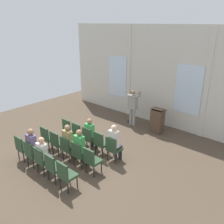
% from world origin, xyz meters
% --- Properties ---
extents(ground_plane, '(13.12, 13.12, 0.00)m').
position_xyz_m(ground_plane, '(0.00, 0.00, 0.00)').
color(ground_plane, brown).
extents(rear_partition, '(9.82, 0.14, 4.53)m').
position_xyz_m(rear_partition, '(0.02, 5.04, 2.25)').
color(rear_partition, beige).
rests_on(rear_partition, ground).
extents(speaker, '(0.51, 0.69, 1.72)m').
position_xyz_m(speaker, '(-0.17, 3.97, 1.00)').
color(speaker, gray).
rests_on(speaker, ground).
extents(mic_stand, '(0.28, 0.28, 1.55)m').
position_xyz_m(mic_stand, '(-0.50, 4.24, 0.34)').
color(mic_stand, black).
rests_on(mic_stand, ground).
extents(lectern, '(0.60, 0.48, 1.16)m').
position_xyz_m(lectern, '(1.10, 4.09, 0.55)').
color(lectern, '#4C3828').
rests_on(lectern, ground).
extents(chair_r0_c0, '(0.46, 0.44, 0.94)m').
position_xyz_m(chair_r0_c0, '(-1.21, 1.02, 0.53)').
color(chair_r0_c0, black).
rests_on(chair_r0_c0, ground).
extents(chair_r0_c1, '(0.46, 0.44, 0.94)m').
position_xyz_m(chair_r0_c1, '(-0.60, 1.02, 0.53)').
color(chair_r0_c1, black).
rests_on(chair_r0_c1, ground).
extents(chair_r0_c2, '(0.46, 0.44, 0.94)m').
position_xyz_m(chair_r0_c2, '(0.00, 1.02, 0.53)').
color(chair_r0_c2, black).
rests_on(chair_r0_c2, ground).
extents(audience_r0_c2, '(0.36, 0.39, 1.27)m').
position_xyz_m(audience_r0_c2, '(0.00, 1.10, 0.71)').
color(audience_r0_c2, '#2D2D33').
rests_on(audience_r0_c2, ground).
extents(chair_r0_c3, '(0.46, 0.44, 0.94)m').
position_xyz_m(chair_r0_c3, '(0.60, 1.02, 0.53)').
color(chair_r0_c3, black).
rests_on(chair_r0_c3, ground).
extents(chair_r0_c4, '(0.46, 0.44, 0.94)m').
position_xyz_m(chair_r0_c4, '(1.21, 1.02, 0.53)').
color(chair_r0_c4, black).
rests_on(chair_r0_c4, ground).
extents(audience_r0_c4, '(0.36, 0.39, 1.37)m').
position_xyz_m(audience_r0_c4, '(1.21, 1.10, 0.76)').
color(audience_r0_c4, '#2D2D33').
rests_on(audience_r0_c4, ground).
extents(chair_r1_c0, '(0.46, 0.44, 0.94)m').
position_xyz_m(chair_r1_c0, '(-1.21, -0.01, 0.53)').
color(chair_r1_c0, black).
rests_on(chair_r1_c0, ground).
extents(chair_r1_c1, '(0.46, 0.44, 0.94)m').
position_xyz_m(chair_r1_c1, '(-0.60, -0.01, 0.53)').
color(chair_r1_c1, black).
rests_on(chair_r1_c1, ground).
extents(chair_r1_c2, '(0.46, 0.44, 0.94)m').
position_xyz_m(chair_r1_c2, '(0.00, -0.01, 0.53)').
color(chair_r1_c2, black).
rests_on(chair_r1_c2, ground).
extents(audience_r1_c2, '(0.36, 0.39, 1.36)m').
position_xyz_m(audience_r1_c2, '(0.00, 0.07, 0.75)').
color(audience_r1_c2, '#2D2D33').
rests_on(audience_r1_c2, ground).
extents(chair_r1_c3, '(0.46, 0.44, 0.94)m').
position_xyz_m(chair_r1_c3, '(0.60, -0.01, 0.53)').
color(chair_r1_c3, black).
rests_on(chair_r1_c3, ground).
extents(audience_r1_c3, '(0.36, 0.39, 1.37)m').
position_xyz_m(audience_r1_c3, '(0.60, 0.07, 0.76)').
color(audience_r1_c3, '#2D2D33').
rests_on(audience_r1_c3, ground).
extents(chair_r1_c4, '(0.46, 0.44, 0.94)m').
position_xyz_m(chair_r1_c4, '(1.21, -0.01, 0.53)').
color(chair_r1_c4, black).
rests_on(chair_r1_c4, ground).
extents(chair_r2_c0, '(0.46, 0.44, 0.94)m').
position_xyz_m(chair_r2_c0, '(-1.21, -1.04, 0.53)').
color(chair_r2_c0, black).
rests_on(chair_r2_c0, ground).
extents(chair_r2_c1, '(0.46, 0.44, 0.94)m').
position_xyz_m(chair_r2_c1, '(-0.60, -1.04, 0.53)').
color(chair_r2_c1, black).
rests_on(chair_r2_c1, ground).
extents(audience_r2_c1, '(0.36, 0.39, 1.38)m').
position_xyz_m(audience_r2_c1, '(-0.60, -0.96, 0.76)').
color(audience_r2_c1, '#2D2D33').
rests_on(audience_r2_c1, ground).
extents(chair_r2_c2, '(0.46, 0.44, 0.94)m').
position_xyz_m(chair_r2_c2, '(0.00, -1.04, 0.53)').
color(chair_r2_c2, black).
rests_on(chair_r2_c2, ground).
extents(audience_r2_c2, '(0.36, 0.39, 1.28)m').
position_xyz_m(audience_r2_c2, '(0.00, -0.95, 0.71)').
color(audience_r2_c2, '#2D2D33').
rests_on(audience_r2_c2, ground).
extents(chair_r2_c3, '(0.46, 0.44, 0.94)m').
position_xyz_m(chair_r2_c3, '(0.60, -1.04, 0.53)').
color(chair_r2_c3, black).
rests_on(chair_r2_c3, ground).
extents(chair_r2_c4, '(0.46, 0.44, 0.94)m').
position_xyz_m(chair_r2_c4, '(1.21, -1.04, 0.53)').
color(chair_r2_c4, black).
rests_on(chair_r2_c4, ground).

